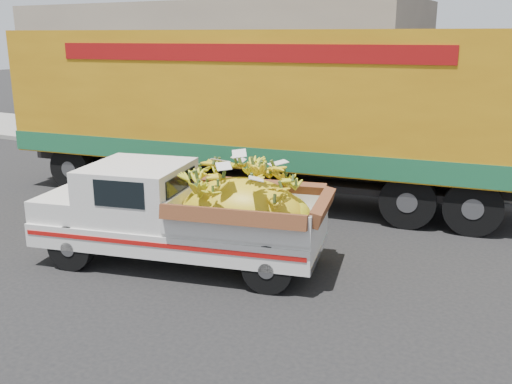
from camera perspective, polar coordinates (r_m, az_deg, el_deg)
The scene contains 6 objects.
ground at distance 10.27m, azimuth -11.29°, elevation -5.96°, with size 100.00×100.00×0.00m, color black.
curb at distance 15.58m, azimuth 4.32°, elevation 1.95°, with size 60.00×0.25×0.15m, color gray.
sidewalk at distance 17.47m, azimuth 7.21°, elevation 3.32°, with size 60.00×4.00×0.14m, color gray.
building_left at distance 26.09m, azimuth -4.42°, elevation 12.74°, with size 18.00×6.00×5.00m, color gray.
pickup_truck at distance 9.31m, azimuth -5.60°, elevation -2.22°, with size 4.95×2.76×1.64m.
semi_trailer at distance 13.01m, azimuth 0.43°, elevation 8.48°, with size 12.06×4.15×3.80m.
Camera 1 is at (6.28, -7.24, 3.69)m, focal length 40.00 mm.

